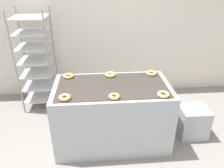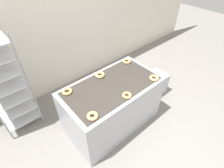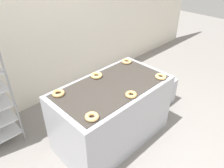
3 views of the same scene
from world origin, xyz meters
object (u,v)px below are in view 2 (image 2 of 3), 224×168
(donut_near_center, at_px, (127,95))
(baking_rack_cart, at_px, (5,85))
(donut_near_right, at_px, (154,78))
(glaze_bin, at_px, (155,84))
(donut_near_left, at_px, (92,116))
(donut_far_center, at_px, (100,75))
(fryer_machine, at_px, (112,105))
(donut_far_left, at_px, (67,91))
(donut_far_right, at_px, (127,61))

(donut_near_center, bearing_deg, baking_rack_cart, 130.83)
(baking_rack_cart, relative_size, donut_near_right, 11.76)
(glaze_bin, xyz_separation_m, donut_near_left, (-1.71, -0.29, 0.66))
(donut_near_center, relative_size, donut_far_center, 0.87)
(fryer_machine, bearing_deg, donut_far_left, 153.20)
(donut_near_center, bearing_deg, donut_far_right, 45.48)
(baking_rack_cart, distance_m, donut_near_right, 2.19)
(fryer_machine, distance_m, donut_far_left, 0.78)
(donut_near_left, height_order, donut_near_center, donut_near_left)
(fryer_machine, relative_size, donut_far_right, 10.25)
(fryer_machine, relative_size, baking_rack_cart, 0.89)
(donut_near_left, distance_m, donut_far_left, 0.57)
(baking_rack_cart, relative_size, donut_far_right, 11.53)
(donut_near_center, height_order, donut_far_right, same)
(donut_near_right, height_order, donut_far_left, same)
(donut_near_left, height_order, donut_far_left, donut_near_left)
(fryer_machine, bearing_deg, glaze_bin, 0.38)
(fryer_machine, height_order, donut_near_right, donut_near_right)
(donut_far_center, bearing_deg, donut_far_left, 179.84)
(donut_near_center, height_order, donut_far_center, donut_far_center)
(donut_far_center, relative_size, donut_far_right, 1.03)
(baking_rack_cart, relative_size, donut_far_left, 11.75)
(donut_near_left, relative_size, donut_near_center, 1.06)
(baking_rack_cart, xyz_separation_m, donut_near_left, (0.61, -1.33, 0.04))
(donut_near_left, relative_size, donut_far_right, 0.96)
(baking_rack_cart, bearing_deg, donut_near_left, -65.29)
(donut_far_center, bearing_deg, donut_near_center, -90.05)
(glaze_bin, xyz_separation_m, donut_far_right, (-0.58, 0.28, 0.66))
(baking_rack_cart, xyz_separation_m, donut_far_left, (0.60, -0.75, 0.03))
(glaze_bin, height_order, donut_near_left, donut_near_left)
(baking_rack_cart, xyz_separation_m, donut_near_right, (1.73, -1.35, 0.03))
(fryer_machine, distance_m, baking_rack_cart, 1.62)
(donut_near_right, bearing_deg, donut_near_left, 178.99)
(baking_rack_cart, xyz_separation_m, donut_far_center, (1.16, -0.75, 0.04))
(baking_rack_cart, distance_m, donut_near_center, 1.78)
(glaze_bin, bearing_deg, donut_far_left, 170.83)
(donut_near_center, bearing_deg, donut_far_left, 133.61)
(donut_near_left, xyz_separation_m, donut_near_right, (1.12, -0.02, -0.00))
(fryer_machine, bearing_deg, donut_near_left, -152.72)
(fryer_machine, height_order, donut_far_left, donut_far_left)
(donut_near_left, distance_m, donut_far_center, 0.79)
(donut_near_center, xyz_separation_m, donut_far_left, (-0.56, 0.59, 0.00))
(donut_near_left, bearing_deg, glaze_bin, 9.74)
(donut_near_left, bearing_deg, donut_near_center, -1.80)
(donut_near_left, xyz_separation_m, donut_far_right, (1.13, 0.57, -0.00))
(donut_far_center, bearing_deg, baking_rack_cart, 146.97)
(glaze_bin, distance_m, donut_far_right, 0.92)
(donut_near_left, bearing_deg, donut_far_right, 26.85)
(donut_far_center, distance_m, donut_far_right, 0.58)
(glaze_bin, xyz_separation_m, donut_near_center, (-1.16, -0.31, 0.66))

